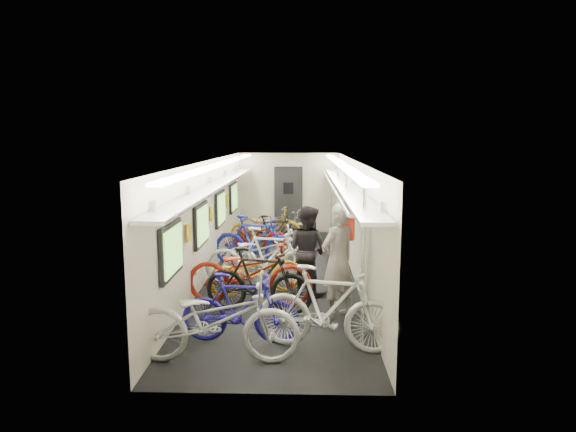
# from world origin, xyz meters

# --- Properties ---
(train_car_shell) EXTENTS (10.00, 10.00, 10.00)m
(train_car_shell) POSITION_xyz_m (-0.36, 0.71, 1.66)
(train_car_shell) COLOR black
(train_car_shell) RESTS_ON ground
(bicycle_0) EXTENTS (2.17, 0.77, 1.14)m
(bicycle_0) POSITION_xyz_m (-0.66, -4.19, 0.57)
(bicycle_0) COLOR #B6B6BB
(bicycle_0) RESTS_ON ground
(bicycle_1) EXTENTS (1.71, 0.59, 1.01)m
(bicycle_1) POSITION_xyz_m (-0.42, -3.55, 0.50)
(bicycle_1) COLOR navy
(bicycle_1) RESTS_ON ground
(bicycle_2) EXTENTS (2.24, 0.96, 1.14)m
(bicycle_2) POSITION_xyz_m (-0.47, -1.87, 0.57)
(bicycle_2) COLOR maroon
(bicycle_2) RESTS_ON ground
(bicycle_3) EXTENTS (1.88, 0.86, 1.09)m
(bicycle_3) POSITION_xyz_m (-0.28, -2.30, 0.55)
(bicycle_3) COLOR black
(bicycle_3) RESTS_ON ground
(bicycle_4) EXTENTS (1.85, 1.24, 0.92)m
(bicycle_4) POSITION_xyz_m (-0.40, -1.30, 0.46)
(bicycle_4) COLOR #F0AE16
(bicycle_4) RESTS_ON ground
(bicycle_5) EXTENTS (1.97, 0.94, 1.14)m
(bicycle_5) POSITION_xyz_m (-0.21, -0.68, 0.57)
(bicycle_5) COLOR silver
(bicycle_5) RESTS_ON ground
(bicycle_6) EXTENTS (2.24, 1.07, 1.13)m
(bicycle_6) POSITION_xyz_m (-0.39, -0.59, 0.57)
(bicycle_6) COLOR #ABABAF
(bicycle_6) RESTS_ON ground
(bicycle_7) EXTENTS (2.00, 0.94, 1.16)m
(bicycle_7) POSITION_xyz_m (-0.61, 0.74, 0.58)
(bicycle_7) COLOR navy
(bicycle_7) RESTS_ON ground
(bicycle_8) EXTENTS (1.88, 0.90, 0.95)m
(bicycle_8) POSITION_xyz_m (-0.79, 1.68, 0.47)
(bicycle_8) COLOR maroon
(bicycle_8) RESTS_ON ground
(bicycle_9) EXTENTS (1.66, 0.94, 0.96)m
(bicycle_9) POSITION_xyz_m (-0.28, 2.15, 0.48)
(bicycle_9) COLOR black
(bicycle_9) RESTS_ON ground
(bicycle_10) EXTENTS (1.96, 0.89, 0.99)m
(bicycle_10) POSITION_xyz_m (-0.53, 3.05, 0.50)
(bicycle_10) COLOR #BD8011
(bicycle_10) RESTS_ON ground
(bicycle_11) EXTENTS (2.03, 0.95, 1.18)m
(bicycle_11) POSITION_xyz_m (0.79, -3.76, 0.59)
(bicycle_11) COLOR silver
(bicycle_11) RESTS_ON ground
(bicycle_12) EXTENTS (1.83, 0.88, 0.92)m
(bicycle_12) POSITION_xyz_m (-0.55, 3.89, 0.46)
(bicycle_12) COLOR slate
(bicycle_12) RESTS_ON ground
(bicycle_14) EXTENTS (1.85, 1.21, 0.92)m
(bicycle_14) POSITION_xyz_m (-0.17, 3.42, 0.46)
(bicycle_14) COLOR slate
(bicycle_14) RESTS_ON ground
(passenger_near) EXTENTS (0.80, 0.79, 1.86)m
(passenger_near) POSITION_xyz_m (1.01, -2.46, 0.93)
(passenger_near) COLOR gray
(passenger_near) RESTS_ON ground
(passenger_mid) EXTENTS (1.01, 0.98, 1.64)m
(passenger_mid) POSITION_xyz_m (0.54, -1.20, 0.82)
(passenger_mid) COLOR black
(passenger_mid) RESTS_ON ground
(backpack) EXTENTS (0.29, 0.21, 0.38)m
(backpack) POSITION_xyz_m (1.21, -1.56, 1.28)
(backpack) COLOR red
(backpack) RESTS_ON passenger_near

